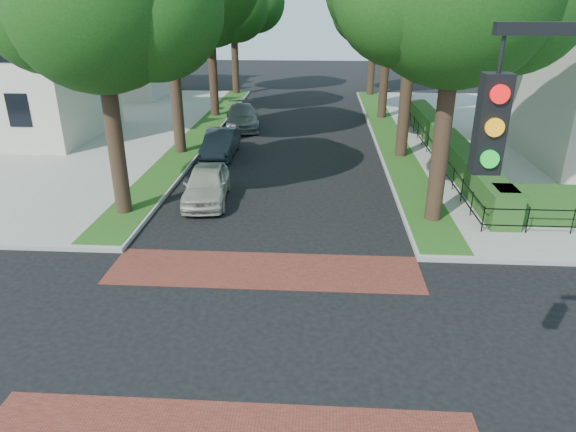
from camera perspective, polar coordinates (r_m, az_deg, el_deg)
name	(u,v)px	position (r m, az deg, el deg)	size (l,w,h in m)	color
ground	(250,337)	(12.24, -4.23, -13.26)	(120.00, 120.00, 0.00)	black
crosswalk_far	(265,270)	(14.92, -2.62, -6.02)	(9.00, 2.20, 0.01)	maroon
grass_strip_ne	(389,135)	(29.99, 11.12, 8.81)	(1.60, 29.80, 0.02)	#214B15
grass_strip_nw	(201,132)	(30.52, -9.68, 9.15)	(1.60, 29.80, 0.02)	#214B15
tree_right_far	(390,6)	(34.26, 11.31, 21.91)	(7.25, 6.23, 9.74)	black
tree_right_back	(377,0)	(43.21, 9.82, 22.59)	(7.50, 6.45, 10.20)	black
tree_left_far	(211,2)	(34.70, -8.51, 22.45)	(7.00, 6.02, 9.86)	black
hedge_main_road	(447,144)	(26.35, 17.26, 7.62)	(1.00, 18.00, 1.20)	#1F4417
fence_main_road	(430,147)	(26.21, 15.51, 7.40)	(0.06, 18.00, 0.90)	black
house_left_near	(4,44)	(32.64, -29.04, 16.32)	(10.00, 9.00, 10.14)	beige
house_left_far	(106,31)	(45.16, -19.58, 18.84)	(10.00, 9.00, 10.14)	beige
parked_car_front	(206,184)	(19.98, -9.05, 3.50)	(1.62, 4.02, 1.37)	#B0AE9E
parked_car_middle	(221,143)	(25.89, -7.49, 7.99)	(1.40, 4.02, 1.32)	#1D242B
parked_car_rear	(242,117)	(31.87, -5.11, 10.92)	(1.91, 4.70, 1.36)	slate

